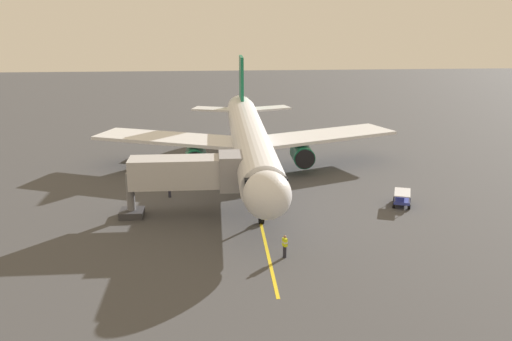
% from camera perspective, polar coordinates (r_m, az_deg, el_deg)
% --- Properties ---
extents(ground_plane, '(220.00, 220.00, 0.00)m').
position_cam_1_polar(ground_plane, '(58.13, -2.59, -0.66)').
color(ground_plane, '#424244').
extents(apron_lead_in_line, '(0.38, 40.00, 0.01)m').
position_cam_1_polar(apron_lead_in_line, '(52.47, -0.20, -2.53)').
color(apron_lead_in_line, yellow).
rests_on(apron_lead_in_line, ground).
extents(airplane, '(34.81, 40.21, 11.50)m').
position_cam_1_polar(airplane, '(57.40, -0.67, 3.28)').
color(airplane, silver).
rests_on(airplane, ground).
extents(jet_bridge, '(11.41, 3.21, 5.40)m').
position_cam_1_polar(jet_bridge, '(46.44, -6.31, -0.29)').
color(jet_bridge, '#B7B7BC').
rests_on(jet_bridge, ground).
extents(ground_crew_marshaller, '(0.40, 0.47, 1.71)m').
position_cam_1_polar(ground_crew_marshaller, '(39.15, 3.05, -7.94)').
color(ground_crew_marshaller, '#23232D').
rests_on(ground_crew_marshaller, ground).
extents(ground_crew_wing_walker, '(0.26, 0.41, 1.71)m').
position_cam_1_polar(ground_crew_wing_walker, '(52.07, -9.10, -1.87)').
color(ground_crew_wing_walker, '#23232D').
rests_on(ground_crew_wing_walker, ground).
extents(baggage_cart_near_nose, '(2.26, 2.92, 1.27)m').
position_cam_1_polar(baggage_cart_near_nose, '(51.17, 15.11, -2.84)').
color(baggage_cart_near_nose, '#2D3899').
rests_on(baggage_cart_near_nose, ground).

